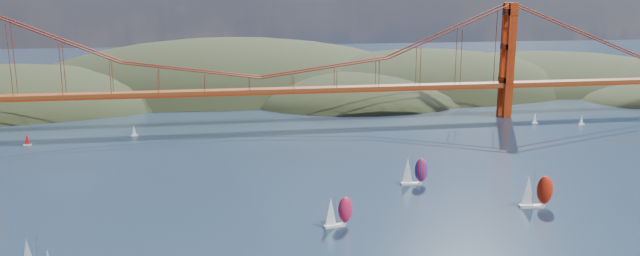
# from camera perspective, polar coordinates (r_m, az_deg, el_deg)

# --- Properties ---
(headlands) EXTENTS (725.00, 225.00, 96.00)m
(headlands) POSITION_cam_1_polar(r_m,az_deg,el_deg) (393.31, 0.04, 1.77)
(headlands) COLOR black
(headlands) RESTS_ON ground
(bridge) EXTENTS (552.00, 12.00, 55.00)m
(bridge) POSITION_cam_1_polar(r_m,az_deg,el_deg) (284.50, -5.89, 6.66)
(bridge) COLOR brown
(bridge) RESTS_ON ground
(racer_0) EXTENTS (8.08, 4.19, 9.07)m
(racer_0) POSITION_cam_1_polar(r_m,az_deg,el_deg) (165.11, 1.63, -7.61)
(racer_0) COLOR silver
(racer_0) RESTS_ON ground
(racer_1) EXTENTS (9.50, 4.56, 10.71)m
(racer_1) POSITION_cam_1_polar(r_m,az_deg,el_deg) (189.07, 19.15, -5.43)
(racer_1) COLOR white
(racer_1) RESTS_ON ground
(racer_rwb) EXTENTS (8.70, 3.80, 9.87)m
(racer_rwb) POSITION_cam_1_polar(r_m,az_deg,el_deg) (201.44, 8.59, -3.88)
(racer_rwb) COLOR silver
(racer_rwb) RESTS_ON ground
(distant_boat_2) EXTENTS (3.00, 2.00, 4.70)m
(distant_boat_2) POSITION_cam_1_polar(r_m,az_deg,el_deg) (275.75, -25.22, -0.96)
(distant_boat_2) COLOR silver
(distant_boat_2) RESTS_ON ground
(distant_boat_3) EXTENTS (3.00, 2.00, 4.70)m
(distant_boat_3) POSITION_cam_1_polar(r_m,az_deg,el_deg) (276.99, -16.64, -0.22)
(distant_boat_3) COLOR silver
(distant_boat_3) RESTS_ON ground
(distant_boat_4) EXTENTS (3.00, 2.00, 4.70)m
(distant_boat_4) POSITION_cam_1_polar(r_m,az_deg,el_deg) (306.98, 19.05, 0.83)
(distant_boat_4) COLOR silver
(distant_boat_4) RESTS_ON ground
(distant_boat_5) EXTENTS (3.00, 2.00, 4.70)m
(distant_boat_5) POSITION_cam_1_polar(r_m,az_deg,el_deg) (311.40, 22.79, 0.69)
(distant_boat_5) COLOR silver
(distant_boat_5) RESTS_ON ground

